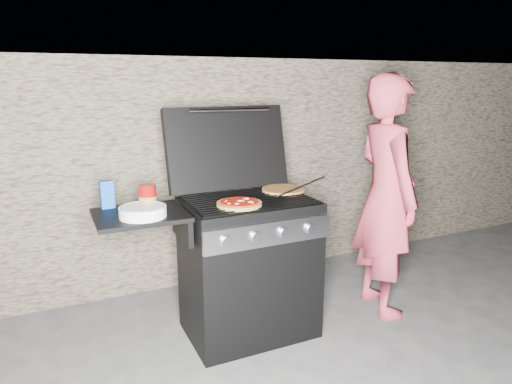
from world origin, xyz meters
name	(u,v)px	position (x,y,z in m)	size (l,w,h in m)	color
ground	(249,330)	(0.00, 0.00, 0.00)	(50.00, 50.00, 0.00)	#454544
stone_wall	(197,171)	(0.00, 1.05, 0.90)	(8.00, 0.35, 1.80)	gray
gas_grill	(212,274)	(-0.25, 0.00, 0.46)	(1.34, 0.79, 0.91)	black
pizza_topped	(239,203)	(-0.11, -0.12, 0.93)	(0.27, 0.27, 0.03)	#AC7446
pizza_plain	(283,190)	(0.30, 0.10, 0.92)	(0.29, 0.29, 0.02)	#E6A352
sauce_jar	(148,198)	(-0.62, 0.03, 0.98)	(0.10, 0.10, 0.15)	maroon
blue_carton	(107,194)	(-0.82, 0.19, 0.98)	(0.08, 0.04, 0.16)	#1248AC
plate_stack	(143,212)	(-0.67, -0.08, 0.93)	(0.26, 0.26, 0.06)	white
person	(386,197)	(1.00, -0.10, 0.84)	(0.61, 0.40, 1.68)	#C73E4E
tongs	(303,186)	(0.39, 0.00, 0.95)	(0.01, 0.01, 0.41)	black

